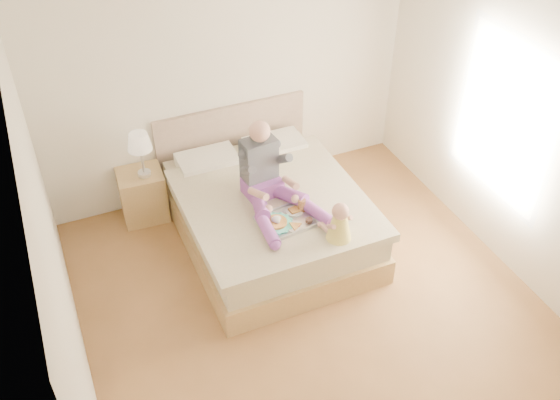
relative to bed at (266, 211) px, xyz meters
name	(u,v)px	position (x,y,z in m)	size (l,w,h in m)	color
room	(327,170)	(0.08, -1.08, 1.19)	(4.02, 4.22, 2.71)	brown
bed	(266,211)	(0.00, 0.00, 0.00)	(1.70, 2.18, 1.00)	#A1804B
nightstand	(143,195)	(-1.08, 0.80, -0.04)	(0.48, 0.43, 0.56)	#A1804B
lamp	(140,144)	(-1.04, 0.74, 0.62)	(0.24, 0.24, 0.50)	silver
adult	(268,179)	(-0.05, -0.18, 0.53)	(0.68, 1.01, 0.81)	purple
tray	(286,219)	(-0.03, -0.55, 0.33)	(0.54, 0.45, 0.14)	silver
baby	(339,224)	(0.31, -0.93, 0.45)	(0.25, 0.34, 0.38)	#E4CF48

